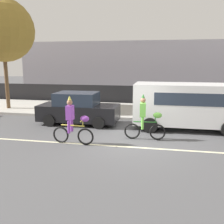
% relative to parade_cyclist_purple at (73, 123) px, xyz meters
% --- Properties ---
extents(ground_plane, '(80.00, 80.00, 0.00)m').
position_rel_parade_cyclist_purple_xyz_m(ground_plane, '(2.29, 0.54, -0.84)').
color(ground_plane, '#4C4C4F').
extents(road_centre_line, '(36.00, 0.14, 0.01)m').
position_rel_parade_cyclist_purple_xyz_m(road_centre_line, '(2.29, 0.04, -0.84)').
color(road_centre_line, beige).
rests_on(road_centre_line, ground).
extents(sidewalk_curb, '(60.00, 5.00, 0.15)m').
position_rel_parade_cyclist_purple_xyz_m(sidewalk_curb, '(2.29, 7.04, -0.77)').
color(sidewalk_curb, '#ADAAA3').
rests_on(sidewalk_curb, ground).
extents(fence_line, '(40.00, 0.08, 1.40)m').
position_rel_parade_cyclist_purple_xyz_m(fence_line, '(2.29, 9.94, -0.14)').
color(fence_line, black).
rests_on(fence_line, ground).
extents(building_backdrop, '(28.00, 8.00, 5.01)m').
position_rel_parade_cyclist_purple_xyz_m(building_backdrop, '(3.61, 18.54, 1.66)').
color(building_backdrop, '#99939E').
rests_on(building_backdrop, ground).
extents(parade_cyclist_purple, '(1.72, 0.50, 1.92)m').
position_rel_parade_cyclist_purple_xyz_m(parade_cyclist_purple, '(0.00, 0.00, 0.00)').
color(parade_cyclist_purple, black).
rests_on(parade_cyclist_purple, ground).
extents(parade_cyclist_lime, '(1.72, 0.50, 1.92)m').
position_rel_parade_cyclist_purple_xyz_m(parade_cyclist_lime, '(2.74, 1.16, 0.00)').
color(parade_cyclist_lime, black).
rests_on(parade_cyclist_lime, ground).
extents(parked_van_white, '(5.00, 2.22, 2.18)m').
position_rel_parade_cyclist_purple_xyz_m(parked_van_white, '(4.65, 3.24, 0.44)').
color(parked_van_white, white).
rests_on(parked_van_white, ground).
extents(parked_car_black, '(4.10, 1.92, 1.64)m').
position_rel_parade_cyclist_purple_xyz_m(parked_car_black, '(-0.88, 3.29, -0.06)').
color(parked_car_black, black).
rests_on(parked_car_black, ground).
extents(street_tree_near_lamp, '(3.95, 3.95, 6.94)m').
position_rel_parade_cyclist_purple_xyz_m(street_tree_near_lamp, '(-6.65, 5.98, 4.27)').
color(street_tree_near_lamp, brown).
rests_on(street_tree_near_lamp, sidewalk_curb).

